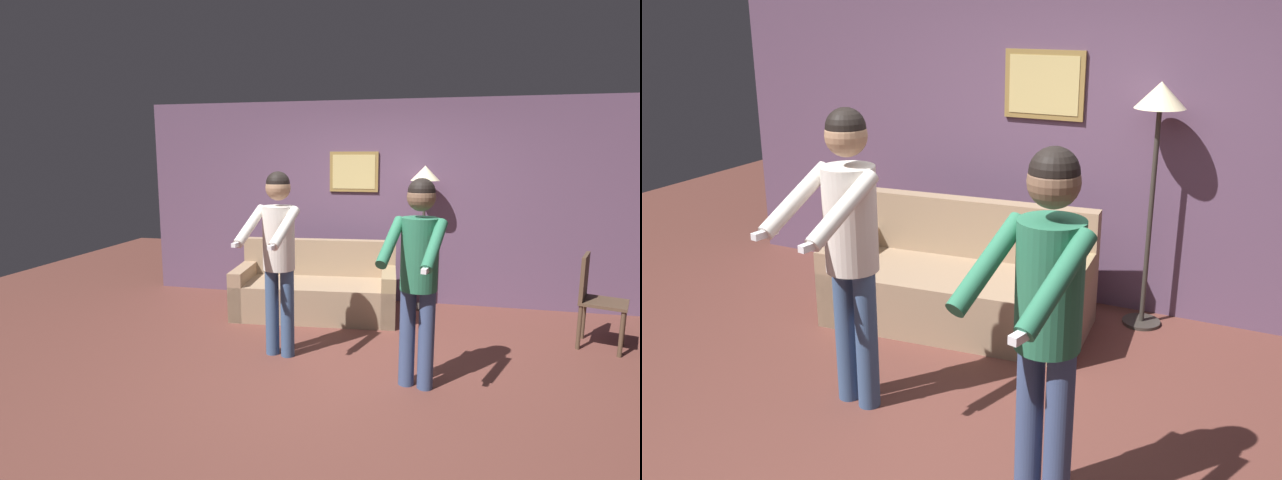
# 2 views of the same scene
# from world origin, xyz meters

# --- Properties ---
(ground_plane) EXTENTS (12.00, 12.00, 0.00)m
(ground_plane) POSITION_xyz_m (0.00, 0.00, 0.00)
(ground_plane) COLOR brown
(back_wall_assembly) EXTENTS (6.40, 0.09, 2.60)m
(back_wall_assembly) POSITION_xyz_m (-0.00, 2.20, 1.30)
(back_wall_assembly) COLOR #5D425D
(back_wall_assembly) RESTS_ON ground_plane
(couch) EXTENTS (1.97, 1.01, 0.87)m
(couch) POSITION_xyz_m (-0.70, 1.38, 0.28)
(couch) COLOR #987C60
(couch) RESTS_ON ground_plane
(torchiere_lamp) EXTENTS (0.35, 0.35, 1.78)m
(torchiere_lamp) POSITION_xyz_m (0.54, 1.94, 1.50)
(torchiere_lamp) COLOR #332D28
(torchiere_lamp) RESTS_ON ground_plane
(person_standing_left) EXTENTS (0.50, 0.70, 1.76)m
(person_standing_left) POSITION_xyz_m (-0.74, 0.08, 1.07)
(person_standing_left) COLOR #385077
(person_standing_left) RESTS_ON ground_plane
(person_standing_right) EXTENTS (0.53, 0.69, 1.73)m
(person_standing_right) POSITION_xyz_m (0.56, -0.31, 1.05)
(person_standing_right) COLOR #394A73
(person_standing_right) RESTS_ON ground_plane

